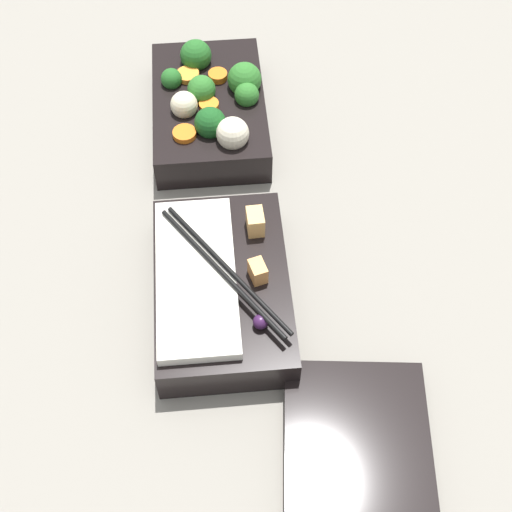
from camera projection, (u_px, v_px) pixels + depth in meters
The scene contains 4 objects.
ground_plane at pixel (216, 198), 0.86m from camera, with size 3.00×3.00×0.00m, color gray.
bento_tray_vegetable at pixel (208, 107), 0.90m from camera, with size 0.22×0.14×0.08m.
bento_tray_rice at pixel (223, 287), 0.75m from camera, with size 0.22×0.14×0.07m.
bento_lid at pixel (359, 470), 0.66m from camera, with size 0.21×0.14×0.02m, color black.
Camera 1 is at (0.55, -0.00, 0.66)m, focal length 50.00 mm.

